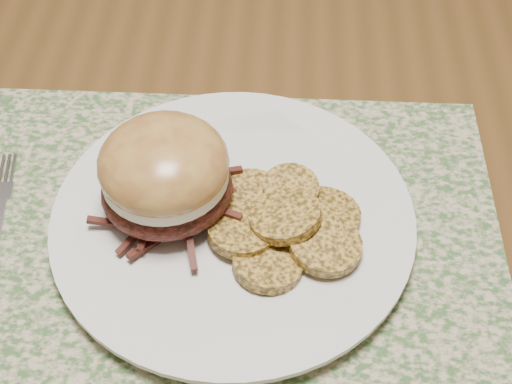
# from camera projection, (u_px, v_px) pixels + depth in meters

# --- Properties ---
(ground) EXTENTS (3.50, 3.50, 0.00)m
(ground) POSITION_uv_depth(u_px,v_px,m) (114.00, 373.00, 1.29)
(ground) COLOR brown
(ground) RESTS_ON ground
(dining_table) EXTENTS (1.50, 0.90, 0.75)m
(dining_table) POSITION_uv_depth(u_px,v_px,m) (21.00, 91.00, 0.78)
(dining_table) COLOR #563719
(dining_table) RESTS_ON ground
(placemat) EXTENTS (0.45, 0.33, 0.00)m
(placemat) POSITION_uv_depth(u_px,v_px,m) (207.00, 242.00, 0.54)
(placemat) COLOR #3B5D30
(placemat) RESTS_ON dining_table
(dinner_plate) EXTENTS (0.26, 0.26, 0.02)m
(dinner_plate) POSITION_uv_depth(u_px,v_px,m) (233.00, 220.00, 0.54)
(dinner_plate) COLOR silver
(dinner_plate) RESTS_ON placemat
(pork_sandwich) EXTENTS (0.12, 0.12, 0.07)m
(pork_sandwich) POSITION_uv_depth(u_px,v_px,m) (165.00, 174.00, 0.52)
(pork_sandwich) COLOR black
(pork_sandwich) RESTS_ON dinner_plate
(roasted_potatoes) EXTENTS (0.13, 0.13, 0.03)m
(roasted_potatoes) POSITION_uv_depth(u_px,v_px,m) (284.00, 222.00, 0.52)
(roasted_potatoes) COLOR #B28634
(roasted_potatoes) RESTS_ON dinner_plate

